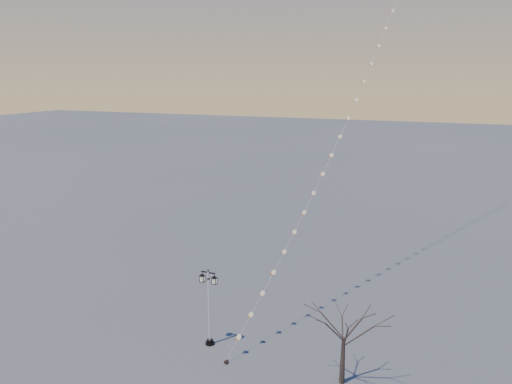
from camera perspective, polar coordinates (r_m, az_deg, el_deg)
The scene contains 4 objects.
ground at distance 26.88m, azimuth -7.86°, elevation -20.25°, with size 300.00×300.00×0.00m, color #595B5A.
street_lamp at distance 27.94m, azimuth -5.52°, elevation -12.85°, with size 1.15×0.50×4.54m.
bare_tree at distance 24.74m, azimuth 10.28°, elevation -15.07°, with size 2.72×2.72×4.52m.
kite_train at distance 36.27m, azimuth 13.12°, elevation 17.30°, with size 9.02×30.45×35.20m.
Camera 1 is at (11.40, -19.28, 14.87)m, focal length 34.23 mm.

